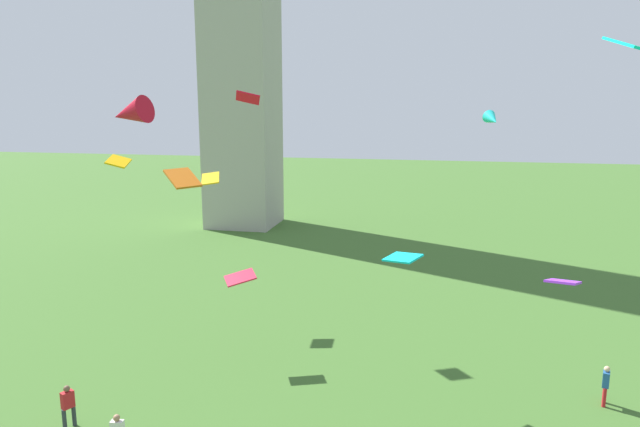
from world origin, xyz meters
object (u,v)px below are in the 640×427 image
object	(u,v)px
kite_flying_5	(492,119)
kite_flying_0	(183,178)
person_5	(606,383)
kite_flying_4	(240,277)
kite_flying_7	(403,258)
kite_flying_10	(210,178)
kite_flying_2	(130,113)
kite_flying_3	(118,161)
kite_flying_1	(633,46)
person_4	(68,404)
kite_flying_6	(563,282)
kite_flying_11	(248,98)

from	to	relation	value
kite_flying_5	kite_flying_0	bearing A→B (deg)	-162.08
kite_flying_5	person_5	bearing A→B (deg)	-87.67
kite_flying_0	kite_flying_4	distance (m)	5.61
kite_flying_7	kite_flying_10	distance (m)	13.70
kite_flying_7	person_5	bearing A→B (deg)	37.91
kite_flying_2	kite_flying_3	xyz separation A→B (m)	(-2.68, 3.57, -1.92)
person_5	kite_flying_10	size ratio (longest dim) A/B	1.04
kite_flying_1	kite_flying_3	distance (m)	18.59
kite_flying_2	kite_flying_3	size ratio (longest dim) A/B	1.20
kite_flying_10	person_4	bearing A→B (deg)	-23.19
person_4	kite_flying_5	xyz separation A→B (m)	(16.03, 15.83, 10.18)
kite_flying_6	kite_flying_7	xyz separation A→B (m)	(-5.47, 3.48, -0.43)
kite_flying_6	kite_flying_11	size ratio (longest dim) A/B	1.07
kite_flying_3	kite_flying_7	distance (m)	11.91
kite_flying_2	kite_flying_7	xyz separation A→B (m)	(8.21, 6.28, -5.90)
kite_flying_1	kite_flying_5	size ratio (longest dim) A/B	1.44
kite_flying_0	kite_flying_10	size ratio (longest dim) A/B	1.19
kite_flying_1	kite_flying_2	xyz separation A→B (m)	(-15.46, -4.13, -2.10)
kite_flying_2	kite_flying_6	xyz separation A→B (m)	(13.68, 2.80, -5.48)
kite_flying_2	kite_flying_0	bearing A→B (deg)	-158.86
kite_flying_3	kite_flying_4	xyz separation A→B (m)	(3.24, 4.41, -5.84)
kite_flying_4	kite_flying_11	bearing A→B (deg)	73.73
kite_flying_1	person_4	bearing A→B (deg)	79.81
kite_flying_4	kite_flying_6	xyz separation A→B (m)	(13.12, -5.19, 2.29)
kite_flying_3	person_5	bearing A→B (deg)	85.04
kite_flying_0	kite_flying_1	size ratio (longest dim) A/B	0.96
person_5	kite_flying_0	bearing A→B (deg)	-72.07
kite_flying_0	kite_flying_3	bearing A→B (deg)	-79.31
kite_flying_4	kite_flying_5	size ratio (longest dim) A/B	1.22
kite_flying_4	kite_flying_11	distance (m)	10.13
kite_flying_4	kite_flying_7	bearing A→B (deg)	-42.27
kite_flying_6	person_5	bearing A→B (deg)	-13.43
kite_flying_1	kite_flying_4	bearing A→B (deg)	55.32
kite_flying_4	kite_flying_10	world-z (taller)	kite_flying_10
person_4	kite_flying_2	world-z (taller)	kite_flying_2
kite_flying_2	kite_flying_6	size ratio (longest dim) A/B	0.95
kite_flying_11	kite_flying_5	bearing A→B (deg)	-2.16
kite_flying_1	kite_flying_6	distance (m)	7.89
kite_flying_3	kite_flying_10	size ratio (longest dim) A/B	0.79
person_5	kite_flying_6	distance (m)	7.14
person_5	kite_flying_1	size ratio (longest dim) A/B	0.84
person_4	kite_flying_4	world-z (taller)	kite_flying_4
kite_flying_4	kite_flying_11	size ratio (longest dim) A/B	1.13
kite_flying_4	kite_flying_6	size ratio (longest dim) A/B	1.06
kite_flying_6	kite_flying_7	world-z (taller)	kite_flying_6
kite_flying_5	kite_flying_3	bearing A→B (deg)	-159.44
person_5	kite_flying_11	world-z (taller)	kite_flying_11
kite_flying_0	kite_flying_10	world-z (taller)	kite_flying_0
person_5	kite_flying_11	bearing A→B (deg)	-96.31
kite_flying_0	kite_flying_1	bearing A→B (deg)	37.19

